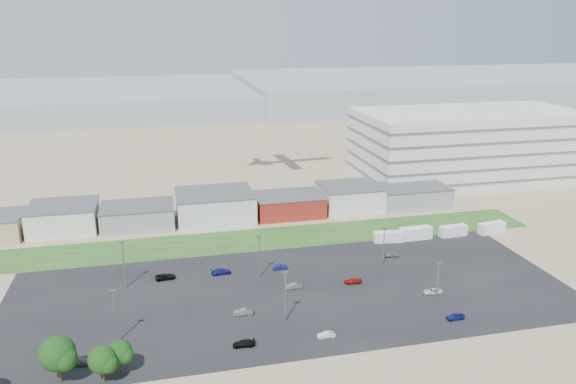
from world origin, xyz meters
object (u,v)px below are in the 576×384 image
object	(u,v)px
parked_car_6	(221,271)
parked_car_7	(294,286)
parked_car_3	(244,343)
parked_car_11	(280,267)
box_trailer_a	(388,237)
parked_car_4	(243,312)
parked_car_8	(392,254)
parked_car_10	(81,361)
parked_car_9	(165,277)
parked_car_12	(353,281)
parked_car_0	(433,291)
parked_car_2	(455,316)
parked_car_13	(326,335)

from	to	relation	value
parked_car_6	parked_car_7	size ratio (longest dim) A/B	1.20
parked_car_3	parked_car_11	world-z (taller)	parked_car_11
box_trailer_a	parked_car_4	bearing A→B (deg)	-137.77
parked_car_3	parked_car_7	bearing A→B (deg)	149.09
parked_car_8	parked_car_10	size ratio (longest dim) A/B	0.86
parked_car_8	parked_car_9	bearing A→B (deg)	93.72
parked_car_7	parked_car_9	bearing A→B (deg)	-116.85
parked_car_6	parked_car_10	distance (m)	40.76
box_trailer_a	parked_car_12	world-z (taller)	box_trailer_a
parked_car_6	box_trailer_a	bearing A→B (deg)	-81.79
parked_car_7	parked_car_8	xyz separation A→B (m)	(27.85, 11.16, -0.01)
parked_car_0	parked_car_7	distance (m)	29.84
parked_car_2	parked_car_9	size ratio (longest dim) A/B	0.81
parked_car_2	parked_car_4	size ratio (longest dim) A/B	0.94
parked_car_2	parked_car_7	bearing A→B (deg)	-127.78
parked_car_10	parked_car_11	world-z (taller)	parked_car_10
parked_car_7	parked_car_12	size ratio (longest dim) A/B	0.97
parked_car_0	parked_car_13	bearing A→B (deg)	-64.56
parked_car_8	parked_car_9	distance (m)	54.99
parked_car_3	parked_car_13	xyz separation A→B (m)	(15.27, -0.61, -0.03)
parked_car_7	parked_car_9	size ratio (longest dim) A/B	0.83
parked_car_0	parked_car_2	size ratio (longest dim) A/B	1.11
parked_car_3	parked_car_2	bearing A→B (deg)	94.22
parked_car_7	parked_car_12	xyz separation A→B (m)	(13.35, -0.58, -0.06)
box_trailer_a	parked_car_12	xyz separation A→B (m)	(-17.37, -21.31, -0.84)
parked_car_8	parked_car_9	world-z (taller)	parked_car_9
box_trailer_a	parked_car_10	distance (m)	82.89
parked_car_4	parked_car_11	world-z (taller)	parked_car_4
parked_car_0	parked_car_2	distance (m)	10.96
parked_car_11	parked_car_4	bearing A→B (deg)	146.55
parked_car_6	parked_car_9	xyz separation A→B (m)	(-12.62, 0.22, -0.03)
parked_car_2	parked_car_4	distance (m)	41.64
parked_car_12	parked_car_3	bearing A→B (deg)	-47.50
parked_car_7	parked_car_3	bearing A→B (deg)	-39.77
parked_car_8	parked_car_11	distance (m)	28.55
box_trailer_a	parked_car_9	xyz separation A→B (m)	(-57.86, -9.55, -0.77)
parked_car_7	parked_car_13	world-z (taller)	parked_car_7
box_trailer_a	parked_car_4	size ratio (longest dim) A/B	1.91
parked_car_4	parked_car_13	world-z (taller)	parked_car_4
parked_car_2	parked_car_10	size ratio (longest dim) A/B	0.89
parked_car_10	parked_car_13	bearing A→B (deg)	-84.68
parked_car_3	parked_car_13	distance (m)	15.29
parked_car_6	parked_car_9	bearing A→B (deg)	85.03
parked_car_0	parked_car_11	world-z (taller)	parked_car_11
parked_car_8	parked_car_13	size ratio (longest dim) A/B	1.07
parked_car_10	parked_car_0	bearing A→B (deg)	-74.70
box_trailer_a	parked_car_11	world-z (taller)	box_trailer_a
box_trailer_a	parked_car_0	size ratio (longest dim) A/B	1.83
parked_car_7	parked_car_13	xyz separation A→B (m)	(1.09, -20.65, -0.07)
parked_car_7	parked_car_9	world-z (taller)	parked_car_9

